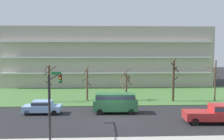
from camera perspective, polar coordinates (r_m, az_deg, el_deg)
name	(u,v)px	position (r m, az deg, el deg)	size (l,w,h in m)	color
ground	(114,119)	(27.04, 0.42, -11.40)	(160.00, 160.00, 0.00)	#232326
grass_lawn_strip	(109,95)	(40.66, -0.62, -5.90)	(80.00, 16.00, 0.08)	#477238
apartment_building	(107,56)	(54.90, -1.16, 3.21)	(42.88, 14.78, 12.22)	#B2A899
tree_far_left	(49,82)	(35.86, -14.51, -2.84)	(1.85, 1.65, 5.34)	#423023
tree_left	(87,84)	(36.12, -5.86, -3.21)	(1.44, 1.45, 5.23)	brown
tree_center	(126,84)	(36.06, 3.36, -3.38)	(1.91, 1.80, 4.89)	brown
tree_right	(174,79)	(36.34, 14.24, -2.17)	(1.31, 1.35, 6.42)	#423023
tree_far_right	(215,79)	(38.56, 23.00, -1.94)	(1.84, 1.85, 6.01)	#4C3828
pickup_red_near_left	(213,113)	(27.31, 22.64, -9.39)	(5.50, 2.28, 1.95)	#B22828
sedan_blue_center_left	(42,107)	(30.01, -16.03, -8.25)	(4.44, 1.90, 1.57)	#8CB2E0
van_green_center_right	(115,101)	(29.14, 0.75, -7.40)	(5.24, 2.12, 2.36)	#2D6B3D
traffic_signal_mast	(54,91)	(22.19, -13.39, -4.90)	(0.90, 5.87, 5.52)	black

